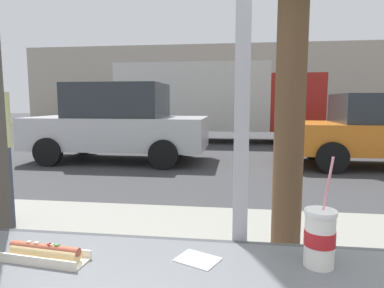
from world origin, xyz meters
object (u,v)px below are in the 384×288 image
soda_cup_right (320,237)px  parked_car_silver (118,123)px  box_truck (215,99)px  hotdog_tray_far (45,253)px

soda_cup_right → parked_car_silver: bearing=114.1°
parked_car_silver → box_truck: bearing=65.2°
hotdog_tray_far → box_truck: bearing=91.2°
hotdog_tray_far → box_truck: size_ratio=0.04×
parked_car_silver → box_truck: (2.05, 4.43, 0.60)m
soda_cup_right → box_truck: box_truck is taller
hotdog_tray_far → box_truck: 11.44m
parked_car_silver → box_truck: 4.92m
box_truck → hotdog_tray_far: bearing=-88.8°
soda_cup_right → box_truck: bearing=95.3°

